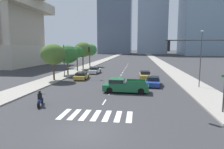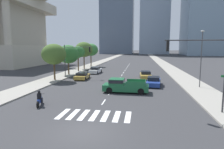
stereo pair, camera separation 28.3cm
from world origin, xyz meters
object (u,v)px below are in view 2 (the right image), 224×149
(street_tree_fourth, at_px, (84,50))
(street_tree_fifth, at_px, (91,50))
(motorcycle_lead, at_px, (40,100))
(street_tree_third, at_px, (78,52))
(traffic_signal_near, at_px, (203,60))
(traffic_signal_far, at_px, (75,55))
(street_tree_nearest, at_px, (54,54))
(street_tree_second, at_px, (68,54))
(street_lamp_east, at_px, (201,55))
(sedan_gold_0, at_px, (82,76))
(sedan_white_2, at_px, (96,70))
(pickup_truck, at_px, (124,86))
(sedan_blue_3, at_px, (154,82))
(sedan_gold_1, at_px, (146,75))

(street_tree_fourth, xyz_separation_m, street_tree_fifth, (-0.00, 7.14, -0.14))
(motorcycle_lead, xyz_separation_m, street_tree_third, (-4.72, 26.83, 3.84))
(traffic_signal_near, xyz_separation_m, traffic_signal_far, (-16.81, 17.81, -0.31))
(street_tree_nearest, bearing_deg, street_tree_second, 90.00)
(street_lamp_east, height_order, street_tree_second, street_lamp_east)
(sedan_gold_0, relative_size, street_tree_second, 0.77)
(sedan_gold_0, relative_size, street_tree_fourth, 0.67)
(sedan_white_2, bearing_deg, street_tree_fourth, 34.93)
(street_tree_nearest, bearing_deg, street_lamp_east, -8.42)
(sedan_white_2, bearing_deg, street_tree_second, 132.01)
(street_tree_fifth, bearing_deg, street_tree_fourth, -90.00)
(street_lamp_east, bearing_deg, traffic_signal_far, 160.51)
(pickup_truck, relative_size, sedan_white_2, 1.14)
(street_tree_fourth, bearing_deg, street_tree_third, -90.00)
(sedan_blue_3, height_order, traffic_signal_far, traffic_signal_far)
(traffic_signal_near, bearing_deg, motorcycle_lead, -0.44)
(motorcycle_lead, distance_m, street_tree_third, 27.51)
(street_tree_fourth, bearing_deg, motorcycle_lead, -81.51)
(sedan_gold_0, distance_m, traffic_signal_near, 22.35)
(street_lamp_east, distance_m, street_tree_second, 24.15)
(sedan_white_2, distance_m, sedan_blue_3, 16.96)
(sedan_gold_0, height_order, street_tree_fifth, street_tree_fifth)
(sedan_gold_1, bearing_deg, street_tree_fourth, -134.19)
(sedan_gold_0, xyz_separation_m, street_tree_third, (-4.10, 10.83, 3.86))
(street_tree_nearest, height_order, street_tree_fourth, street_tree_fourth)
(motorcycle_lead, height_order, sedan_white_2, motorcycle_lead)
(sedan_gold_0, relative_size, sedan_blue_3, 0.91)
(street_tree_fifth, bearing_deg, motorcycle_lead, -83.06)
(motorcycle_lead, distance_m, street_tree_nearest, 15.22)
(sedan_white_2, bearing_deg, sedan_blue_3, -135.04)
(street_lamp_east, relative_size, street_tree_third, 1.34)
(street_tree_fourth, bearing_deg, sedan_white_2, -57.75)
(street_tree_second, xyz_separation_m, street_tree_fourth, (0.00, 11.06, 0.82))
(motorcycle_lead, relative_size, sedan_white_2, 0.43)
(traffic_signal_near, distance_m, street_tree_second, 28.15)
(street_tree_second, bearing_deg, street_tree_fifth, 90.00)
(street_tree_nearest, bearing_deg, street_tree_third, 90.00)
(sedan_white_2, height_order, street_tree_second, street_tree_second)
(sedan_blue_3, distance_m, street_tree_nearest, 16.59)
(street_tree_nearest, bearing_deg, sedan_white_2, 66.11)
(street_tree_fifth, bearing_deg, traffic_signal_near, -63.87)
(pickup_truck, distance_m, sedan_blue_3, 6.35)
(motorcycle_lead, height_order, sedan_gold_0, motorcycle_lead)
(motorcycle_lead, bearing_deg, traffic_signal_near, -105.36)
(sedan_blue_3, relative_size, traffic_signal_far, 0.85)
(motorcycle_lead, bearing_deg, sedan_white_2, -14.63)
(sedan_blue_3, height_order, street_lamp_east, street_lamp_east)
(street_lamp_east, distance_m, street_tree_nearest, 22.28)
(traffic_signal_far, bearing_deg, pickup_truck, -47.95)
(traffic_signal_near, height_order, street_lamp_east, street_lamp_east)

